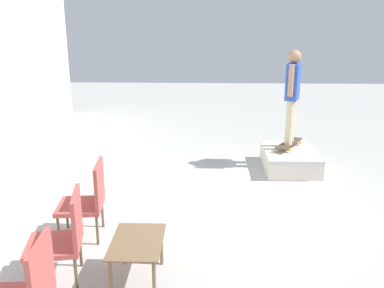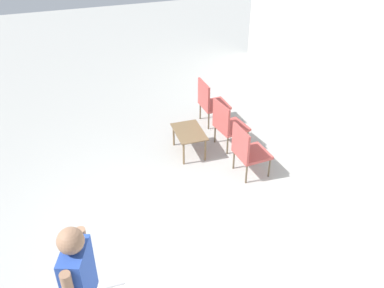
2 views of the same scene
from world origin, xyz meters
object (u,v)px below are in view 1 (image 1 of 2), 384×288
object	(u,v)px
skateboard_on_ramp	(289,143)
patio_chair_right	(88,198)
coffee_table	(137,247)
person_skater	(292,90)
skate_ramp_box	(290,160)
patio_chair_center	(63,235)

from	to	relation	value
skateboard_on_ramp	patio_chair_right	world-z (taller)	patio_chair_right
patio_chair_right	coffee_table	bearing A→B (deg)	32.77
person_skater	patio_chair_right	xyz separation A→B (m)	(-2.68, 2.85, -0.87)
patio_chair_right	skate_ramp_box	bearing A→B (deg)	125.85
coffee_table	patio_chair_right	world-z (taller)	patio_chair_right
skateboard_on_ramp	patio_chair_center	xyz separation A→B (m)	(-3.58, 2.85, 0.08)
skate_ramp_box	person_skater	bearing A→B (deg)	-0.15
skate_ramp_box	coffee_table	distance (m)	4.05
patio_chair_center	patio_chair_right	distance (m)	0.90
skateboard_on_ramp	patio_chair_right	xyz separation A→B (m)	(-2.68, 2.85, 0.08)
skate_ramp_box	person_skater	xyz separation A→B (m)	(0.16, -0.00, 1.20)
skate_ramp_box	patio_chair_center	distance (m)	4.47
skateboard_on_ramp	coffee_table	world-z (taller)	coffee_table
skateboard_on_ramp	coffee_table	distance (m)	4.18
skate_ramp_box	patio_chair_center	xyz separation A→B (m)	(-3.42, 2.85, 0.33)
skateboard_on_ramp	patio_chair_center	bearing A→B (deg)	172.44
patio_chair_center	person_skater	bearing A→B (deg)	130.84
skate_ramp_box	patio_chair_center	bearing A→B (deg)	140.17
skateboard_on_ramp	person_skater	xyz separation A→B (m)	(-0.00, -0.00, 0.95)
skate_ramp_box	patio_chair_center	size ratio (longest dim) A/B	1.36
person_skater	patio_chair_center	xyz separation A→B (m)	(-3.58, 2.85, -0.87)
patio_chair_right	skateboard_on_ramp	bearing A→B (deg)	127.59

